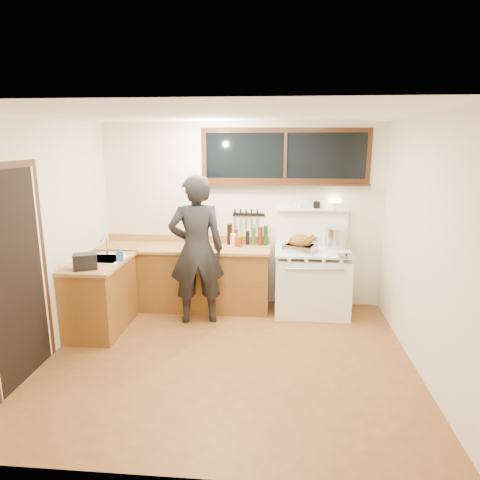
# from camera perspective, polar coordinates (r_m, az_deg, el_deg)

# --- Properties ---
(ground_plane) EXTENTS (4.00, 3.50, 0.02)m
(ground_plane) POSITION_cam_1_polar(r_m,az_deg,el_deg) (4.93, -1.49, -15.54)
(ground_plane) COLOR brown
(room_shell) EXTENTS (4.10, 3.60, 2.65)m
(room_shell) POSITION_cam_1_polar(r_m,az_deg,el_deg) (4.38, -1.62, 3.86)
(room_shell) COLOR silver
(room_shell) RESTS_ON ground
(counter_back) EXTENTS (2.44, 0.64, 1.00)m
(counter_back) POSITION_cam_1_polar(r_m,az_deg,el_deg) (6.19, -7.40, -4.86)
(counter_back) COLOR brown
(counter_back) RESTS_ON ground
(counter_left) EXTENTS (0.64, 1.09, 0.90)m
(counter_left) POSITION_cam_1_polar(r_m,az_deg,el_deg) (5.72, -18.09, -6.99)
(counter_left) COLOR brown
(counter_left) RESTS_ON ground
(sink_unit) EXTENTS (0.50, 0.45, 0.37)m
(sink_unit) POSITION_cam_1_polar(r_m,az_deg,el_deg) (5.66, -17.90, -2.98)
(sink_unit) COLOR white
(sink_unit) RESTS_ON counter_left
(vintage_stove) EXTENTS (1.02, 0.74, 1.57)m
(vintage_stove) POSITION_cam_1_polar(r_m,az_deg,el_deg) (6.03, 9.54, -5.30)
(vintage_stove) COLOR white
(vintage_stove) RESTS_ON ground
(back_window) EXTENTS (2.32, 0.13, 0.77)m
(back_window) POSITION_cam_1_polar(r_m,az_deg,el_deg) (6.02, 6.04, 10.29)
(back_window) COLOR black
(back_window) RESTS_ON room_shell
(left_doorway) EXTENTS (0.02, 1.04, 2.17)m
(left_doorway) POSITION_cam_1_polar(r_m,az_deg,el_deg) (4.68, -27.53, -4.16)
(left_doorway) COLOR black
(left_doorway) RESTS_ON ground
(knife_strip) EXTENTS (0.46, 0.03, 0.28)m
(knife_strip) POSITION_cam_1_polar(r_m,az_deg,el_deg) (6.13, 1.02, 3.33)
(knife_strip) COLOR black
(knife_strip) RESTS_ON room_shell
(man) EXTENTS (0.80, 0.62, 1.95)m
(man) POSITION_cam_1_polar(r_m,az_deg,el_deg) (5.55, -5.81, -1.33)
(man) COLOR black
(man) RESTS_ON ground
(soap_bottle) EXTENTS (0.11, 0.11, 0.18)m
(soap_bottle) POSITION_cam_1_polar(r_m,az_deg,el_deg) (5.49, -15.78, -1.77)
(soap_bottle) COLOR #2356B0
(soap_bottle) RESTS_ON counter_left
(toaster) EXTENTS (0.31, 0.27, 0.18)m
(toaster) POSITION_cam_1_polar(r_m,az_deg,el_deg) (5.26, -19.94, -2.70)
(toaster) COLOR black
(toaster) RESTS_ON counter_left
(cutting_board) EXTENTS (0.42, 0.33, 0.14)m
(cutting_board) POSITION_cam_1_polar(r_m,az_deg,el_deg) (5.93, -5.37, -0.60)
(cutting_board) COLOR #A67542
(cutting_board) RESTS_ON counter_back
(roast_turkey) EXTENTS (0.48, 0.43, 0.24)m
(roast_turkey) POSITION_cam_1_polar(r_m,az_deg,el_deg) (5.77, 8.05, -0.59)
(roast_turkey) COLOR silver
(roast_turkey) RESTS_ON vintage_stove
(stockpot) EXTENTS (0.41, 0.41, 0.29)m
(stockpot) POSITION_cam_1_polar(r_m,az_deg,el_deg) (6.04, 12.73, 0.25)
(stockpot) COLOR silver
(stockpot) RESTS_ON vintage_stove
(saucepan) EXTENTS (0.22, 0.31, 0.13)m
(saucepan) POSITION_cam_1_polar(r_m,az_deg,el_deg) (6.18, 9.51, -0.05)
(saucepan) COLOR silver
(saucepan) RESTS_ON vintage_stove
(pot_lid) EXTENTS (0.30, 0.30, 0.04)m
(pot_lid) POSITION_cam_1_polar(r_m,az_deg,el_deg) (5.66, 13.98, -2.04)
(pot_lid) COLOR silver
(pot_lid) RESTS_ON vintage_stove
(coffee_tin) EXTENTS (0.10, 0.09, 0.14)m
(coffee_tin) POSITION_cam_1_polar(r_m,az_deg,el_deg) (6.00, -0.18, -0.22)
(coffee_tin) COLOR maroon
(coffee_tin) RESTS_ON counter_back
(pitcher) EXTENTS (0.10, 0.10, 0.17)m
(pitcher) POSITION_cam_1_polar(r_m,az_deg,el_deg) (6.09, -0.88, 0.11)
(pitcher) COLOR white
(pitcher) RESTS_ON counter_back
(bottle_cluster) EXTENTS (0.58, 0.07, 0.30)m
(bottle_cluster) POSITION_cam_1_polar(r_m,az_deg,el_deg) (6.09, 1.04, 0.53)
(bottle_cluster) COLOR black
(bottle_cluster) RESTS_ON counter_back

